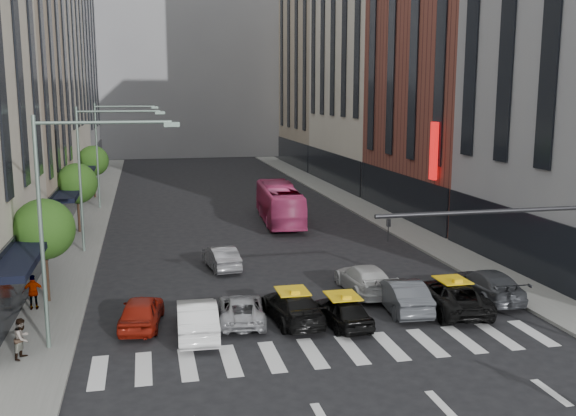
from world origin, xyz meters
TOP-DOWN VIEW (x-y plane):
  - ground at (0.00, 0.00)m, footprint 160.00×160.00m
  - sidewalk_left at (-11.50, 30.00)m, footprint 3.00×96.00m
  - sidewalk_right at (11.50, 30.00)m, footprint 3.00×96.00m
  - building_left_c at (-17.00, 46.00)m, footprint 8.00×20.00m
  - building_left_d at (-17.00, 65.00)m, footprint 8.00×18.00m
  - building_right_b at (17.00, 27.00)m, footprint 8.00×18.00m
  - building_right_d at (17.00, 65.00)m, footprint 8.00×18.00m
  - building_far at (0.00, 85.00)m, footprint 30.00×10.00m
  - tree_near at (-11.80, 10.00)m, footprint 2.88×2.88m
  - tree_mid at (-11.80, 26.00)m, footprint 2.88×2.88m
  - tree_far at (-11.80, 42.00)m, footprint 2.88×2.88m
  - streetlamp_near at (-10.04, 4.00)m, footprint 5.38×0.25m
  - streetlamp_mid at (-10.04, 20.00)m, footprint 5.38×0.25m
  - streetlamp_far at (-10.04, 36.00)m, footprint 5.38×0.25m
  - traffic_signal at (7.69, -1.00)m, footprint 10.10×0.20m
  - liberty_sign at (12.60, 20.00)m, footprint 0.30×0.70m
  - car_red at (-7.45, 5.88)m, footprint 2.20×4.29m
  - car_white_front at (-5.20, 4.34)m, footprint 1.77×4.68m
  - car_silver at (-3.16, 5.52)m, footprint 2.41×4.45m
  - taxi_left at (-0.96, 5.08)m, footprint 2.33×4.90m
  - taxi_center at (1.03, 4.12)m, footprint 1.98×4.03m
  - car_grey_mid at (4.30, 5.42)m, footprint 1.95×4.73m
  - taxi_right at (6.56, 4.89)m, footprint 2.97×5.44m
  - car_grey_curb at (9.03, 6.09)m, footprint 2.19×5.09m
  - car_row2_left at (-2.98, 14.44)m, footprint 1.92×4.25m
  - car_row2_right at (3.53, 8.36)m, footprint 2.02×4.96m
  - bus at (3.05, 26.86)m, footprint 3.30×10.93m
  - pedestrian_near at (-11.79, 3.10)m, footprint 0.83×0.92m
  - pedestrian_far at (-12.26, 8.88)m, footprint 0.97×0.44m

SIDE VIEW (x-z plane):
  - ground at x=0.00m, z-range 0.00..0.00m
  - sidewalk_left at x=-11.50m, z-range 0.00..0.15m
  - sidewalk_right at x=11.50m, z-range 0.00..0.15m
  - car_silver at x=-3.16m, z-range 0.00..1.18m
  - taxi_center at x=1.03m, z-range 0.00..1.32m
  - car_row2_left at x=-2.98m, z-range 0.00..1.35m
  - taxi_left at x=-0.96m, z-range 0.00..1.38m
  - car_red at x=-7.45m, z-range 0.00..1.40m
  - car_row2_right at x=3.53m, z-range 0.00..1.44m
  - taxi_right at x=6.56m, z-range 0.00..1.45m
  - car_grey_curb at x=9.03m, z-range 0.00..1.46m
  - car_white_front at x=-5.20m, z-range 0.00..1.52m
  - car_grey_mid at x=4.30m, z-range 0.00..1.52m
  - pedestrian_near at x=-11.79m, z-range 0.15..1.70m
  - pedestrian_far at x=-12.26m, z-range 0.15..1.78m
  - bus at x=3.05m, z-range 0.00..3.00m
  - tree_near at x=-11.80m, z-range 1.18..6.13m
  - tree_mid at x=-11.80m, z-range 1.18..6.13m
  - tree_far at x=-11.80m, z-range 1.18..6.13m
  - traffic_signal at x=7.69m, z-range 1.47..7.47m
  - streetlamp_near at x=-10.04m, z-range 1.40..10.40m
  - streetlamp_mid at x=-10.04m, z-range 1.40..10.40m
  - streetlamp_far at x=-10.04m, z-range 1.40..10.40m
  - liberty_sign at x=12.60m, z-range 4.00..8.00m
  - building_right_b at x=17.00m, z-range 0.00..26.00m
  - building_right_d at x=17.00m, z-range 0.00..28.00m
  - building_left_d at x=-17.00m, z-range 0.00..30.00m
  - building_left_c at x=-17.00m, z-range 0.00..36.00m
  - building_far at x=0.00m, z-range 0.00..36.00m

